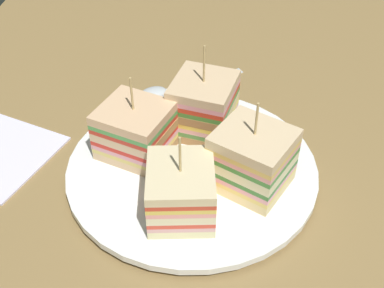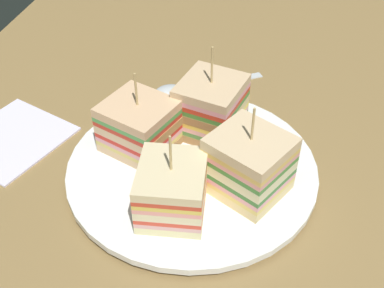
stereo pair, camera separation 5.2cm
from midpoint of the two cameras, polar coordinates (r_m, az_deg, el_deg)
name	(u,v)px [view 1 (the left image)]	position (r cm, az deg, el deg)	size (l,w,h in cm)	color
ground_plane	(192,180)	(55.18, -2.68, -4.32)	(121.71, 75.53, 1.80)	olive
plate	(192,168)	(53.95, -2.74, -2.99)	(27.38, 27.38, 1.44)	white
sandwich_wedge_0	(203,106)	(56.43, -1.30, 4.40)	(8.67, 8.22, 10.99)	#DABD7C
sandwich_wedge_1	(136,131)	(54.12, -9.31, 1.45)	(8.97, 9.24, 9.69)	#E7BE8C
sandwich_wedge_2	(181,191)	(47.10, -4.46, -5.62)	(7.95, 7.12, 9.38)	beige
sandwich_wedge_3	(252,159)	(49.37, 4.03, -1.93)	(9.34, 9.59, 10.30)	beige
spoon	(168,89)	(67.01, -5.05, 6.27)	(9.93, 14.29, 1.00)	silver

